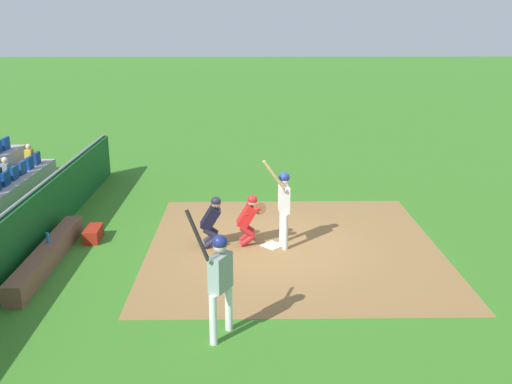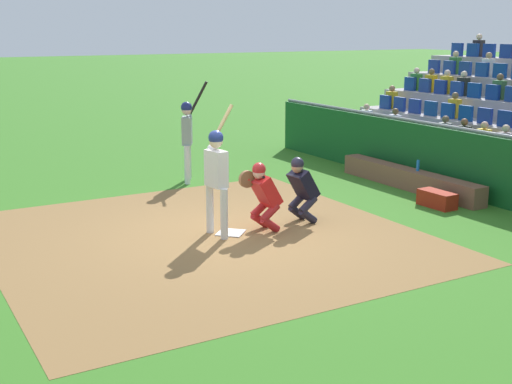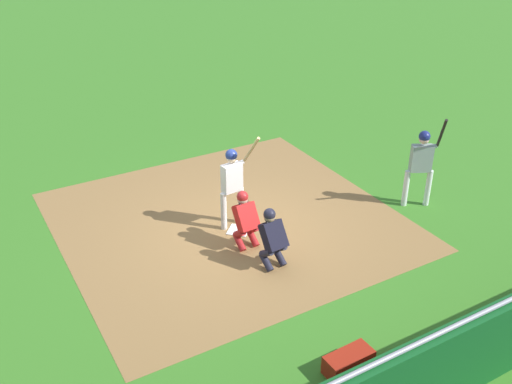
{
  "view_description": "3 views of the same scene",
  "coord_description": "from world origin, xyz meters",
  "px_view_note": "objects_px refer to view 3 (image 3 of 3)",
  "views": [
    {
      "loc": [
        12.85,
        -0.59,
        5.18
      ],
      "look_at": [
        -0.38,
        -0.39,
        1.25
      ],
      "focal_mm": 40.12,
      "sensor_mm": 36.0,
      "label": 1
    },
    {
      "loc": [
        -9.98,
        5.22,
        3.48
      ],
      "look_at": [
        -0.42,
        -0.27,
        0.8
      ],
      "focal_mm": 47.24,
      "sensor_mm": 36.0,
      "label": 2
    },
    {
      "loc": [
        -5.04,
        -9.47,
        6.73
      ],
      "look_at": [
        0.41,
        -0.04,
        0.87
      ],
      "focal_mm": 40.77,
      "sensor_mm": 36.0,
      "label": 3
    }
  ],
  "objects_px": {
    "equipment_duffel_bag": "(348,362)",
    "home_plate_umpire": "(272,236)",
    "catcher_crouching": "(245,216)",
    "on_deck_batter": "(422,160)",
    "batter_at_plate": "(233,179)",
    "dugout_bench": "(449,349)",
    "water_bottle_on_bench": "(444,339)",
    "home_plate_marker": "(239,230)"
  },
  "relations": [
    {
      "from": "batter_at_plate",
      "to": "equipment_duffel_bag",
      "type": "relative_size",
      "value": 2.8
    },
    {
      "from": "water_bottle_on_bench",
      "to": "equipment_duffel_bag",
      "type": "relative_size",
      "value": 0.3
    },
    {
      "from": "batter_at_plate",
      "to": "home_plate_umpire",
      "type": "height_order",
      "value": "batter_at_plate"
    },
    {
      "from": "on_deck_batter",
      "to": "home_plate_umpire",
      "type": "bearing_deg",
      "value": -174.75
    },
    {
      "from": "batter_at_plate",
      "to": "water_bottle_on_bench",
      "type": "height_order",
      "value": "batter_at_plate"
    },
    {
      "from": "batter_at_plate",
      "to": "equipment_duffel_bag",
      "type": "height_order",
      "value": "batter_at_plate"
    },
    {
      "from": "home_plate_umpire",
      "to": "batter_at_plate",
      "type": "bearing_deg",
      "value": 88.46
    },
    {
      "from": "home_plate_umpire",
      "to": "catcher_crouching",
      "type": "bearing_deg",
      "value": 96.83
    },
    {
      "from": "home_plate_marker",
      "to": "equipment_duffel_bag",
      "type": "bearing_deg",
      "value": -96.03
    },
    {
      "from": "water_bottle_on_bench",
      "to": "on_deck_batter",
      "type": "bearing_deg",
      "value": 50.34
    },
    {
      "from": "dugout_bench",
      "to": "water_bottle_on_bench",
      "type": "distance_m",
      "value": 0.41
    },
    {
      "from": "dugout_bench",
      "to": "equipment_duffel_bag",
      "type": "xyz_separation_m",
      "value": [
        -1.5,
        0.61,
        -0.06
      ]
    },
    {
      "from": "equipment_duffel_bag",
      "to": "on_deck_batter",
      "type": "distance_m",
      "value": 5.79
    },
    {
      "from": "dugout_bench",
      "to": "equipment_duffel_bag",
      "type": "height_order",
      "value": "dugout_bench"
    },
    {
      "from": "on_deck_batter",
      "to": "catcher_crouching",
      "type": "bearing_deg",
      "value": 173.33
    },
    {
      "from": "home_plate_umpire",
      "to": "dugout_bench",
      "type": "bearing_deg",
      "value": -73.35
    },
    {
      "from": "home_plate_marker",
      "to": "home_plate_umpire",
      "type": "relative_size",
      "value": 0.35
    },
    {
      "from": "dugout_bench",
      "to": "home_plate_umpire",
      "type": "bearing_deg",
      "value": 106.65
    },
    {
      "from": "catcher_crouching",
      "to": "on_deck_batter",
      "type": "relative_size",
      "value": 0.54
    },
    {
      "from": "home_plate_marker",
      "to": "on_deck_batter",
      "type": "relative_size",
      "value": 0.19
    },
    {
      "from": "catcher_crouching",
      "to": "on_deck_batter",
      "type": "height_order",
      "value": "on_deck_batter"
    },
    {
      "from": "catcher_crouching",
      "to": "on_deck_batter",
      "type": "bearing_deg",
      "value": -6.67
    },
    {
      "from": "catcher_crouching",
      "to": "home_plate_marker",
      "type": "bearing_deg",
      "value": 75.91
    },
    {
      "from": "batter_at_plate",
      "to": "on_deck_batter",
      "type": "relative_size",
      "value": 0.96
    },
    {
      "from": "home_plate_umpire",
      "to": "water_bottle_on_bench",
      "type": "xyz_separation_m",
      "value": [
        0.85,
        -3.63,
        -0.12
      ]
    },
    {
      "from": "catcher_crouching",
      "to": "on_deck_batter",
      "type": "distance_m",
      "value": 4.34
    },
    {
      "from": "batter_at_plate",
      "to": "equipment_duffel_bag",
      "type": "xyz_separation_m",
      "value": [
        -0.48,
        -4.68,
        -0.99
      ]
    },
    {
      "from": "equipment_duffel_bag",
      "to": "home_plate_umpire",
      "type": "bearing_deg",
      "value": 79.91
    },
    {
      "from": "home_plate_marker",
      "to": "dugout_bench",
      "type": "relative_size",
      "value": 0.11
    },
    {
      "from": "on_deck_batter",
      "to": "water_bottle_on_bench",
      "type": "bearing_deg",
      "value": -129.66
    },
    {
      "from": "dugout_bench",
      "to": "on_deck_batter",
      "type": "height_order",
      "value": "on_deck_batter"
    },
    {
      "from": "batter_at_plate",
      "to": "dugout_bench",
      "type": "height_order",
      "value": "batter_at_plate"
    },
    {
      "from": "equipment_duffel_bag",
      "to": "water_bottle_on_bench",
      "type": "bearing_deg",
      "value": -28.99
    },
    {
      "from": "home_plate_umpire",
      "to": "on_deck_batter",
      "type": "distance_m",
      "value": 4.23
    },
    {
      "from": "on_deck_batter",
      "to": "dugout_bench",
      "type": "bearing_deg",
      "value": -128.02
    },
    {
      "from": "water_bottle_on_bench",
      "to": "on_deck_batter",
      "type": "distance_m",
      "value": 5.25
    },
    {
      "from": "home_plate_marker",
      "to": "on_deck_batter",
      "type": "xyz_separation_m",
      "value": [
        4.14,
        -1.06,
        1.16
      ]
    },
    {
      "from": "batter_at_plate",
      "to": "catcher_crouching",
      "type": "xyz_separation_m",
      "value": [
        -0.15,
        -0.82,
        -0.45
      ]
    },
    {
      "from": "catcher_crouching",
      "to": "dugout_bench",
      "type": "bearing_deg",
      "value": -75.24
    },
    {
      "from": "home_plate_umpire",
      "to": "on_deck_batter",
      "type": "height_order",
      "value": "on_deck_batter"
    },
    {
      "from": "batter_at_plate",
      "to": "water_bottle_on_bench",
      "type": "relative_size",
      "value": 9.2
    },
    {
      "from": "water_bottle_on_bench",
      "to": "on_deck_batter",
      "type": "xyz_separation_m",
      "value": [
        3.33,
        4.02,
        0.61
      ]
    }
  ]
}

